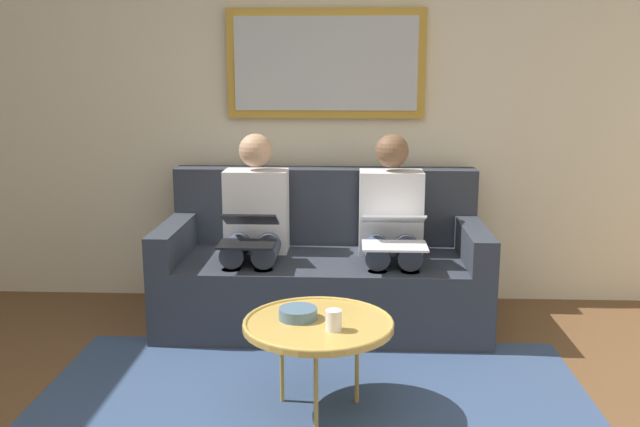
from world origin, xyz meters
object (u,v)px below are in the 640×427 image
person_left (391,225)px  cup (334,320)px  laptop_black (249,230)px  laptop_white (394,231)px  framed_mirror (326,64)px  coffee_table (318,325)px  person_right (255,224)px  bowl (298,313)px  couch (323,269)px

person_left → cup: bearing=76.0°
person_left → laptop_black: person_left is taller
laptop_white → laptop_black: 0.82m
framed_mirror → person_left: 1.12m
framed_mirror → laptop_black: bearing=59.4°
coffee_table → person_right: person_right is taller
coffee_table → cup: cup is taller
bowl → person_left: (-0.47, -1.11, 0.15)m
laptop_black → laptop_white: bearing=-179.9°
framed_mirror → laptop_black: 1.22m
laptop_white → person_right: 0.85m
couch → cup: bearing=94.3°
coffee_table → framed_mirror: bearing=-89.0°
couch → cup: 1.32m
coffee_table → person_right: (0.44, -1.15, 0.19)m
framed_mirror → laptop_white: 1.22m
bowl → person_right: 1.17m
cup → person_left: person_left is taller
laptop_white → person_right: person_right is taller
cup → laptop_white: (-0.31, -1.01, 0.16)m
framed_mirror → person_right: 1.12m
person_left → couch: bearing=-9.5°
cup → couch: bearing=-85.7°
cup → laptop_black: (0.51, -1.01, 0.15)m
cup → bowl: bearing=-39.0°
coffee_table → laptop_white: bearing=-112.4°
coffee_table → cup: bearing=126.7°
cup → person_left: size_ratio=0.08×
bowl → person_left: person_left is taller
person_right → laptop_white: bearing=164.2°
person_right → bowl: bearing=107.3°
coffee_table → person_left: (-0.38, -1.15, 0.19)m
framed_mirror → bowl: size_ratio=7.36×
person_left → laptop_black: (0.82, 0.23, 0.02)m
framed_mirror → laptop_white: bearing=120.7°
bowl → couch: bearing=-93.0°
person_left → framed_mirror: bearing=-48.2°
laptop_black → person_left: bearing=-164.1°
framed_mirror → bowl: 1.91m
couch → person_right: bearing=9.5°
couch → laptop_white: (-0.41, 0.30, 0.32)m
framed_mirror → laptop_black: size_ratio=3.40×
coffee_table → bowl: bowl is taller
cup → person_left: bearing=-104.0°
couch → person_left: size_ratio=1.68×
framed_mirror → cup: (-0.10, 1.70, -1.07)m
coffee_table → bowl: size_ratio=3.89×
couch → coffee_table: couch is taller
laptop_white → bowl: bearing=61.9°
cup → laptop_black: laptop_black is taller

